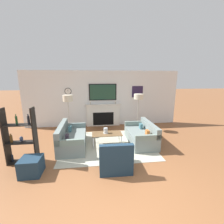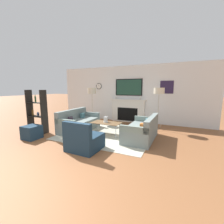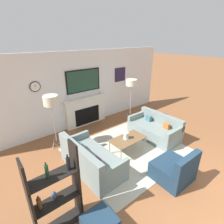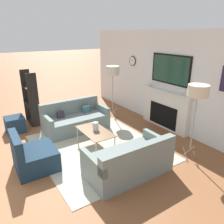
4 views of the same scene
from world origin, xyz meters
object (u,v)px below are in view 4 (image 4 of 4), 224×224
couch_left (75,120)px  floor_lamp_right (198,92)px  hurricane_candle (96,127)px  shelf_unit (31,99)px  couch_right (129,162)px  floor_lamp_left (113,71)px  armchair (33,157)px  ottoman (15,124)px  coffee_table (95,132)px

couch_left → floor_lamp_right: bearing=27.4°
hurricane_candle → shelf_unit: 2.57m
couch_right → floor_lamp_left: size_ratio=0.99×
couch_left → shelf_unit: (-1.21, -0.88, 0.47)m
couch_left → armchair: bearing=-48.8°
floor_lamp_left → ottoman: floor_lamp_left is taller
couch_right → coffee_table: size_ratio=1.59×
ottoman → armchair: bearing=-0.9°
floor_lamp_right → couch_left: bearing=-152.6°
armchair → hurricane_candle: armchair is taller
hurricane_candle → ottoman: bearing=-143.1°
floor_lamp_left → floor_lamp_right: size_ratio=1.00×
couch_right → floor_lamp_left: floor_lamp_left is taller
couch_right → shelf_unit: bearing=-166.8°
coffee_table → hurricane_candle: (-0.04, 0.04, 0.11)m
floor_lamp_left → floor_lamp_right: bearing=-0.0°
couch_left → couch_right: size_ratio=1.08×
floor_lamp_right → armchair: bearing=-116.7°
couch_right → ottoman: size_ratio=3.35×
armchair → ottoman: armchair is taller
floor_lamp_right → shelf_unit: 4.70m
shelf_unit → couch_left: bearing=35.8°
couch_right → shelf_unit: shelf_unit is taller
coffee_table → ottoman: coffee_table is taller
floor_lamp_right → shelf_unit: size_ratio=1.05×
armchair → floor_lamp_right: 3.53m
couch_left → couch_right: (2.52, 0.00, -0.00)m
armchair → couch_left: bearing=131.2°
ottoman → floor_lamp_left: bearing=80.5°
couch_right → hurricane_candle: 1.34m
coffee_table → shelf_unit: size_ratio=0.66×
hurricane_candle → floor_lamp_right: (1.60, 1.45, 0.99)m
floor_lamp_right → ottoman: (-3.57, -2.92, -1.30)m
couch_right → ottoman: bearing=-155.8°
couch_left → ottoman: size_ratio=3.61×
couch_right → couch_left: bearing=-180.0°
shelf_unit → ottoman: 0.92m
armchair → floor_lamp_left: (-1.59, 2.96, 1.23)m
hurricane_candle → floor_lamp_left: floor_lamp_left is taller
shelf_unit → floor_lamp_right: bearing=30.1°
coffee_table → ottoman: bearing=-144.5°
couch_left → floor_lamp_left: (-0.27, 1.45, 1.22)m
floor_lamp_left → ottoman: bearing=-99.5°
couch_left → hurricane_candle: (1.20, -0.00, 0.24)m
armchair → floor_lamp_right: (1.48, 2.96, 1.25)m
hurricane_candle → ottoman: hurricane_candle is taller
hurricane_candle → floor_lamp_left: (-1.47, 1.45, 0.97)m
couch_left → shelf_unit: size_ratio=1.12×
couch_left → ottoman: 1.66m
coffee_table → armchair: bearing=-86.9°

